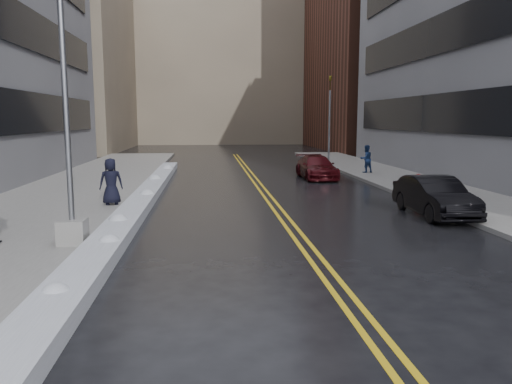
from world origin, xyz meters
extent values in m
plane|color=black|center=(0.00, 0.00, 0.00)|extent=(160.00, 160.00, 0.00)
cube|color=gray|center=(-5.75, 10.00, 0.07)|extent=(5.50, 50.00, 0.15)
cube|color=gray|center=(10.00, 10.00, 0.07)|extent=(4.00, 50.00, 0.15)
cube|color=gold|center=(2.35, 10.00, 0.00)|extent=(0.12, 50.00, 0.01)
cube|color=gold|center=(2.65, 10.00, 0.00)|extent=(0.12, 50.00, 0.01)
cube|color=silver|center=(-2.45, 8.00, 0.17)|extent=(0.90, 30.00, 0.34)
cube|color=gray|center=(-15.50, 44.00, 9.00)|extent=(14.00, 22.00, 18.00)
cube|color=#562D21|center=(19.00, 42.00, 14.00)|extent=(14.00, 20.00, 28.00)
cube|color=gray|center=(2.00, 60.00, 11.00)|extent=(36.00, 16.00, 22.00)
cube|color=gray|center=(-3.30, 2.00, 0.45)|extent=(0.65, 0.65, 0.60)
cylinder|color=gray|center=(-3.30, 2.00, 4.25)|extent=(0.14, 0.14, 7.00)
cylinder|color=maroon|center=(9.00, 10.00, 0.45)|extent=(0.24, 0.24, 0.60)
sphere|color=maroon|center=(9.00, 10.00, 0.75)|extent=(0.26, 0.26, 0.26)
cylinder|color=maroon|center=(9.00, 10.00, 0.50)|extent=(0.25, 0.10, 0.10)
cylinder|color=gray|center=(8.50, 24.00, 2.65)|extent=(0.14, 0.14, 5.00)
imported|color=#594C0C|center=(8.50, 24.00, 5.65)|extent=(0.16, 0.20, 1.00)
imported|color=black|center=(-3.42, 7.71, 0.99)|extent=(0.92, 0.71, 1.68)
imported|color=navy|center=(9.07, 17.38, 0.94)|extent=(0.90, 0.79, 1.57)
imported|color=black|center=(7.50, 5.23, 0.66)|extent=(1.40, 4.02, 1.33)
imported|color=#36080C|center=(5.89, 16.02, 0.61)|extent=(1.80, 4.26, 1.23)
camera|label=1|loc=(0.06, -10.41, 3.21)|focal=35.00mm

